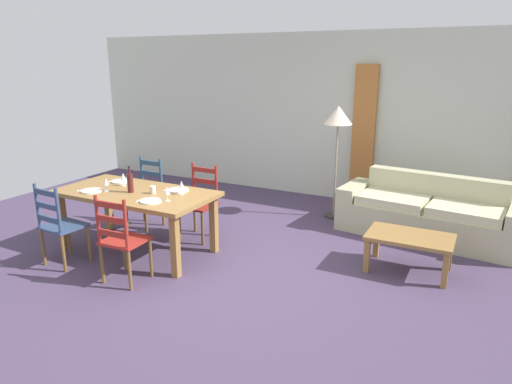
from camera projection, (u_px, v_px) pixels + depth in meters
ground_plane at (236, 271)px, 5.05m from camera, size 9.60×9.60×0.02m
wall_far at (334, 117)px, 7.50m from camera, size 9.60×0.16×2.70m
curtain_panel_left at (363, 136)px, 7.21m from camera, size 0.35×0.08×2.20m
dining_table at (136, 198)px, 5.43m from camera, size 1.90×0.96×0.75m
dining_chair_near_left at (60, 225)px, 5.07m from camera, size 0.45×0.43×0.96m
dining_chair_near_right at (121, 239)px, 4.66m from camera, size 0.43×0.41×0.96m
dining_chair_far_left at (146, 193)px, 6.32m from camera, size 0.44×0.42×0.96m
dining_chair_far_right at (200, 202)px, 5.91m from camera, size 0.43×0.41×0.96m
dinner_plate_near_left at (91, 191)px, 5.39m from camera, size 0.24×0.24×0.02m
fork_near_left at (82, 190)px, 5.46m from camera, size 0.02×0.17×0.01m
dinner_plate_near_right at (151, 201)px, 4.99m from camera, size 0.24×0.24×0.02m
fork_near_right at (140, 200)px, 5.06m from camera, size 0.02×0.17×0.01m
dinner_plate_far_left at (121, 181)px, 5.82m from camera, size 0.24×0.24×0.02m
fork_far_left at (113, 180)px, 5.88m from camera, size 0.03×0.17×0.01m
dinner_plate_far_right at (179, 190)px, 5.42m from camera, size 0.24×0.24×0.02m
fork_far_right at (168, 189)px, 5.49m from camera, size 0.03×0.17×0.01m
wine_bottle at (130, 183)px, 5.33m from camera, size 0.07×0.07×0.32m
wine_glass_near_left at (106, 182)px, 5.38m from camera, size 0.06×0.06×0.16m
wine_glass_near_right at (167, 191)px, 5.00m from camera, size 0.06×0.06×0.16m
wine_glass_far_left at (123, 177)px, 5.62m from camera, size 0.06×0.06×0.16m
wine_glass_far_right at (181, 185)px, 5.25m from camera, size 0.06×0.06×0.16m
coffee_cup_primary at (153, 190)px, 5.30m from camera, size 0.07×0.07×0.09m
couch at (429, 215)px, 5.98m from camera, size 2.36×1.05×0.80m
coffee_table at (410, 241)px, 4.95m from camera, size 0.90×0.56×0.42m
standing_lamp at (338, 122)px, 6.43m from camera, size 0.40×0.40×1.64m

